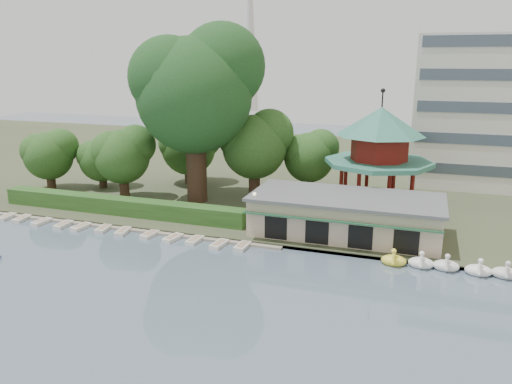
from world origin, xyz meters
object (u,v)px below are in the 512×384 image
at_px(boathouse, 346,215).
at_px(dock, 127,228).
at_px(big_tree, 196,86).
at_px(pavilion, 379,148).

bearing_deg(boathouse, dock, -167.76).
bearing_deg(big_tree, dock, -106.12).
bearing_deg(dock, pavilion, 31.66).
xyz_separation_m(boathouse, big_tree, (-18.82, 6.24, 11.84)).
height_order(dock, boathouse, boathouse).
distance_m(dock, pavilion, 29.14).
relative_size(pavilion, big_tree, 0.64).
relative_size(dock, big_tree, 1.61).
distance_m(dock, big_tree, 18.17).
xyz_separation_m(dock, big_tree, (3.18, 11.02, 14.09)).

